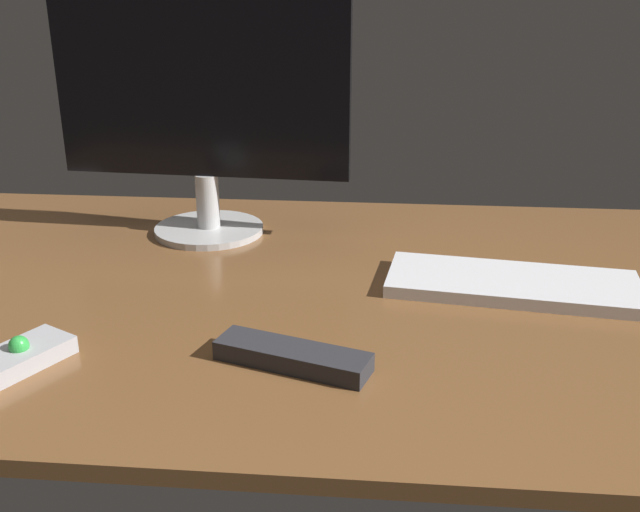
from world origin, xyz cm
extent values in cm
cube|color=brown|center=(0.00, 0.00, 1.00)|extent=(140.00, 84.00, 2.00)
cylinder|color=silver|center=(-15.65, 22.09, 2.56)|extent=(18.61, 18.61, 1.12)
cylinder|color=silver|center=(-15.65, 22.09, 7.70)|extent=(3.92, 3.92, 9.17)
cube|color=black|center=(-15.65, 22.09, 27.97)|extent=(48.45, 5.15, 31.36)
cube|color=white|center=(32.66, 1.81, 2.89)|extent=(36.39, 18.33, 1.77)
sphere|color=green|center=(-26.65, -24.91, 4.51)|extent=(2.32, 2.32, 2.32)
cube|color=#2D2D33|center=(4.31, -22.18, 3.14)|extent=(18.78, 10.25, 2.28)
camera|label=1|loc=(14.00, -95.86, 44.24)|focal=41.39mm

